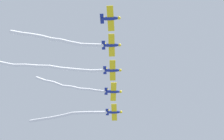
% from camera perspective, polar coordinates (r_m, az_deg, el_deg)
% --- Properties ---
extents(airplane_lead, '(4.81, 6.40, 1.58)m').
position_cam_1_polar(airplane_lead, '(70.96, -0.29, 9.43)').
color(airplane_lead, navy).
extents(airplane_left_wing, '(4.84, 6.41, 1.58)m').
position_cam_1_polar(airplane_left_wing, '(74.65, -0.10, 4.58)').
color(airplane_left_wing, navy).
extents(smoke_trail_left_wing, '(21.59, 7.71, 2.61)m').
position_cam_1_polar(smoke_trail_left_wing, '(76.00, -10.10, 5.51)').
color(smoke_trail_left_wing, white).
extents(airplane_right_wing, '(4.85, 6.42, 1.58)m').
position_cam_1_polar(airplane_right_wing, '(78.34, 0.08, -0.05)').
color(airplane_right_wing, navy).
extents(smoke_trail_right_wing, '(27.82, 7.48, 2.80)m').
position_cam_1_polar(smoke_trail_right_wing, '(80.23, -11.58, 0.53)').
color(smoke_trail_right_wing, white).
extents(airplane_slot, '(4.88, 6.43, 1.58)m').
position_cam_1_polar(airplane_slot, '(82.96, 0.24, -3.96)').
color(airplane_slot, navy).
extents(smoke_trail_slot, '(17.10, 8.23, 1.13)m').
position_cam_1_polar(smoke_trail_slot, '(82.78, -7.54, -2.93)').
color(smoke_trail_slot, white).
extents(airplane_trail, '(4.84, 6.41, 1.58)m').
position_cam_1_polar(airplane_trail, '(87.47, 0.38, -7.72)').
color(airplane_trail, navy).
extents(smoke_trail_trail, '(23.22, 1.86, 1.89)m').
position_cam_1_polar(smoke_trail_trail, '(89.82, -8.24, -8.27)').
color(smoke_trail_trail, white).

